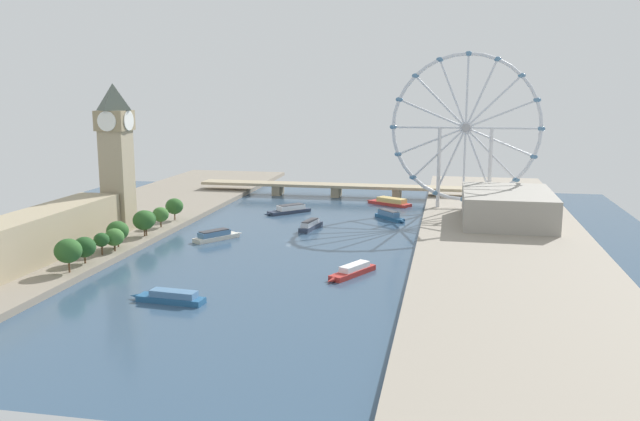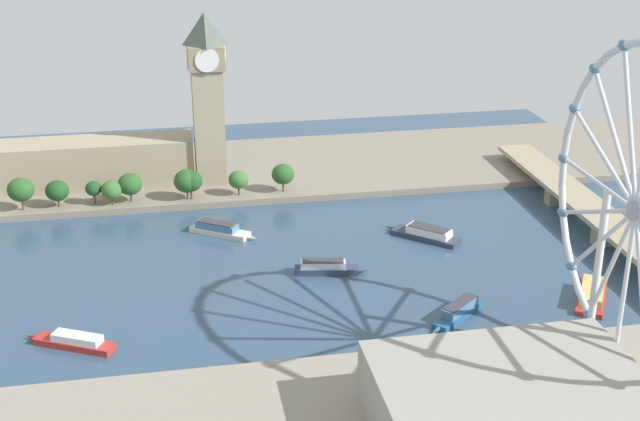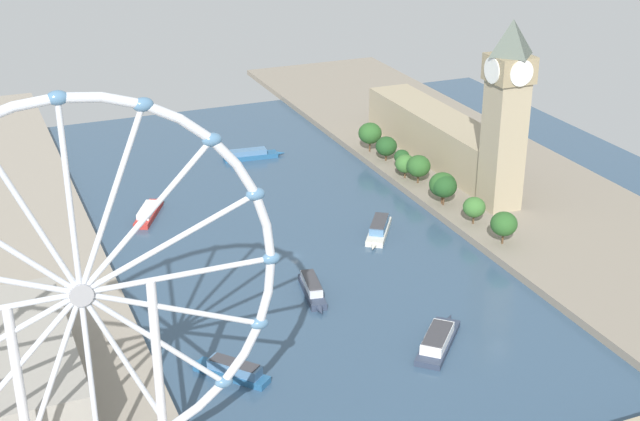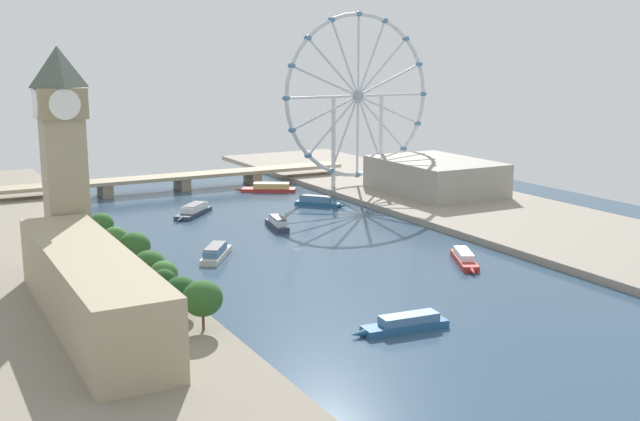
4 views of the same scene
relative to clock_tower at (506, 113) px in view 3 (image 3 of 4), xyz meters
name	(u,v)px [view 3 (image 3 of 4)]	position (x,y,z in m)	size (l,w,h in m)	color
ground_plane	(295,256)	(94.39, 4.77, -44.52)	(395.88, 395.88, 0.00)	#334C66
riverbank_left	(541,207)	(-18.55, 4.77, -43.02)	(90.00, 520.00, 3.00)	gray
clock_tower	(506,113)	(0.00, 0.00, 0.00)	(17.17, 17.17, 79.66)	tan
parliament_block	(439,136)	(-6.35, -62.70, -30.68)	(22.00, 109.41, 21.68)	tan
tree_row_embankment	(424,171)	(19.59, -30.06, -33.31)	(13.11, 126.01, 14.61)	#513823
ferris_wheel	(81,296)	(186.49, 107.37, 9.83)	(97.55, 3.20, 99.99)	silver
tour_boat_0	(251,155)	(75.22, -104.33, -42.50)	(31.34, 9.11, 4.77)	#235684
tour_boat_1	(438,340)	(75.84, 82.67, -42.26)	(26.75, 28.05, 5.48)	#2D384C
tour_boat_2	(232,370)	(141.74, 73.85, -42.22)	(21.37, 24.32, 5.46)	#235684
tour_boat_3	(149,212)	(137.58, -54.25, -42.58)	(18.30, 30.22, 4.75)	#B22D28
tour_boat_4	(379,229)	(55.86, -0.72, -42.22)	(21.00, 27.67, 5.50)	beige
tour_boat_5	(312,289)	(99.99, 36.08, -42.16)	(9.82, 28.38, 5.62)	#2D384C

